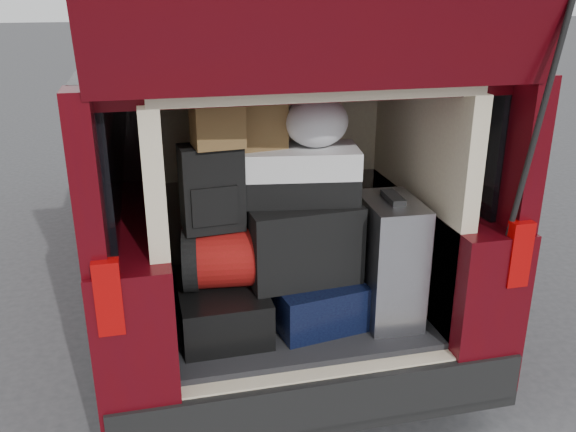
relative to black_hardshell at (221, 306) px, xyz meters
name	(u,v)px	position (x,y,z in m)	size (l,w,h in m)	color
ground	(305,425)	(0.39, -0.15, -0.66)	(80.00, 80.00, 0.00)	#343437
minivan	(242,160)	(0.39, 1.70, 0.25)	(1.90, 5.35, 2.77)	black
load_floor	(293,350)	(0.39, 0.12, -0.39)	(1.24, 1.05, 0.55)	black
black_hardshell	(221,306)	(0.00, 0.00, 0.00)	(0.41, 0.56, 0.22)	black
navy_hardshell	(309,295)	(0.44, 0.00, 0.00)	(0.42, 0.52, 0.23)	black
silver_roller	(389,260)	(0.82, -0.09, 0.19)	(0.26, 0.41, 0.61)	silver
red_duffel	(230,256)	(0.05, 0.00, 0.26)	(0.44, 0.29, 0.29)	maroon
black_soft_case	(302,241)	(0.40, -0.01, 0.30)	(0.53, 0.32, 0.38)	black
backpack	(212,188)	(-0.02, 0.01, 0.60)	(0.28, 0.17, 0.39)	black
twotone_duffel	(297,174)	(0.39, 0.06, 0.62)	(0.57, 0.29, 0.25)	white
grocery_sack_lower	(217,124)	(0.01, -0.01, 0.89)	(0.21, 0.18, 0.19)	brown
grocery_sack_upper	(258,122)	(0.22, 0.12, 0.86)	(0.23, 0.19, 0.23)	brown
plastic_bag_center	(316,122)	(0.48, 0.06, 0.87)	(0.30, 0.28, 0.24)	silver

